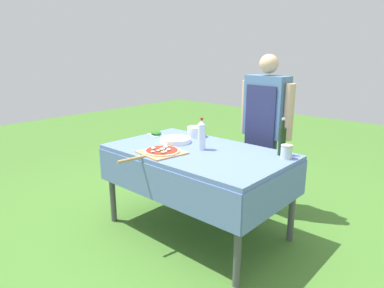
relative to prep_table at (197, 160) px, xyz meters
name	(u,v)px	position (x,y,z in m)	size (l,w,h in m)	color
ground_plane	(197,230)	(0.00, 0.00, -0.65)	(12.00, 12.00, 0.00)	#477A2D
prep_table	(197,160)	(0.00, 0.00, 0.00)	(1.51, 0.91, 0.74)	#607AB7
person_cook	(265,122)	(0.20, 0.74, 0.24)	(0.56, 0.22, 1.51)	#333D56
pizza_on_peel	(161,152)	(-0.15, -0.27, 0.10)	(0.36, 0.57, 0.05)	tan
oil_bottle	(282,140)	(0.58, 0.34, 0.20)	(0.06, 0.06, 0.30)	black
water_bottle	(202,135)	(0.02, 0.03, 0.21)	(0.06, 0.06, 0.27)	silver
herb_container	(156,133)	(-0.65, 0.12, 0.10)	(0.18, 0.15, 0.04)	silver
mixing_tub	(196,132)	(-0.32, 0.34, 0.13)	(0.16, 0.16, 0.10)	silver
plate_stack	(175,140)	(-0.31, 0.05, 0.10)	(0.28, 0.28, 0.04)	white
sauce_jar	(286,152)	(0.66, 0.28, 0.13)	(0.09, 0.09, 0.11)	silver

